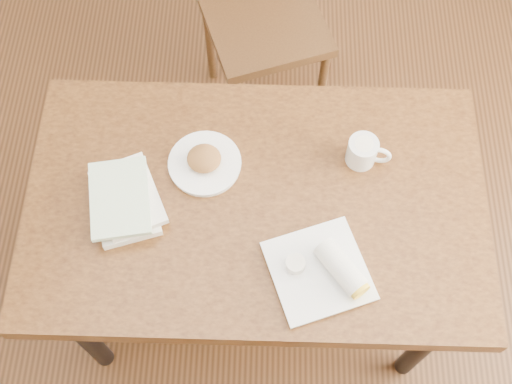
{
  "coord_description": "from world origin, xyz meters",
  "views": [
    {
      "loc": [
        0.02,
        -0.76,
        2.34
      ],
      "look_at": [
        0.0,
        0.0,
        0.8
      ],
      "focal_mm": 45.0,
      "sensor_mm": 36.0,
      "label": 1
    }
  ],
  "objects_px": {
    "table": "(256,213)",
    "book_stack": "(125,200)",
    "plate_burrito": "(325,270)",
    "coffee_mug": "(363,151)",
    "plate_scone": "(205,162)"
  },
  "relations": [
    {
      "from": "plate_scone",
      "to": "plate_burrito",
      "type": "height_order",
      "value": "plate_burrito"
    },
    {
      "from": "table",
      "to": "book_stack",
      "type": "relative_size",
      "value": 4.57
    },
    {
      "from": "table",
      "to": "plate_scone",
      "type": "distance_m",
      "value": 0.21
    },
    {
      "from": "plate_scone",
      "to": "book_stack",
      "type": "xyz_separation_m",
      "value": [
        -0.21,
        -0.13,
        0.01
      ]
    },
    {
      "from": "coffee_mug",
      "to": "plate_burrito",
      "type": "xyz_separation_m",
      "value": [
        -0.11,
        -0.34,
        -0.02
      ]
    },
    {
      "from": "table",
      "to": "coffee_mug",
      "type": "relative_size",
      "value": 10.21
    },
    {
      "from": "plate_burrito",
      "to": "book_stack",
      "type": "xyz_separation_m",
      "value": [
        -0.54,
        0.18,
        0.01
      ]
    },
    {
      "from": "plate_scone",
      "to": "coffee_mug",
      "type": "distance_m",
      "value": 0.44
    },
    {
      "from": "table",
      "to": "coffee_mug",
      "type": "distance_m",
      "value": 0.35
    },
    {
      "from": "coffee_mug",
      "to": "book_stack",
      "type": "relative_size",
      "value": 0.45
    },
    {
      "from": "plate_burrito",
      "to": "book_stack",
      "type": "bearing_deg",
      "value": 161.15
    },
    {
      "from": "table",
      "to": "coffee_mug",
      "type": "height_order",
      "value": "coffee_mug"
    },
    {
      "from": "plate_scone",
      "to": "coffee_mug",
      "type": "xyz_separation_m",
      "value": [
        0.44,
        0.03,
        0.02
      ]
    },
    {
      "from": "coffee_mug",
      "to": "book_stack",
      "type": "height_order",
      "value": "coffee_mug"
    },
    {
      "from": "plate_scone",
      "to": "coffee_mug",
      "type": "height_order",
      "value": "coffee_mug"
    }
  ]
}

